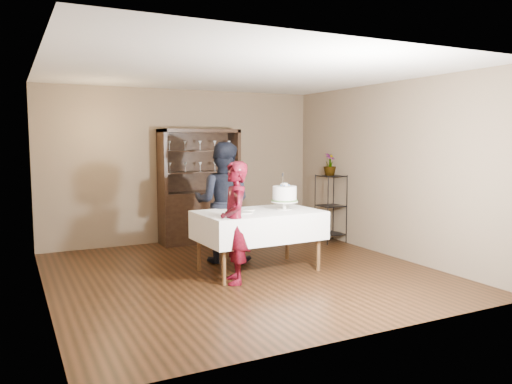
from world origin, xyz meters
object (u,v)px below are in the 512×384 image
man (223,202)px  cake (284,195)px  woman (235,223)px  china_hutch (200,205)px  cake_table (259,225)px  plant_etagere (331,206)px  potted_plant (330,164)px

man → cake: 0.98m
woman → china_hutch: bearing=-176.0°
man → cake_table: bearing=142.1°
woman → cake: woman is taller
plant_etagere → cake_table: size_ratio=0.70×
plant_etagere → woman: bearing=-148.6°
woman → cake: bearing=126.2°
plant_etagere → cake_table: plant_etagere is taller
woman → cake: (0.93, 0.37, 0.27)m
china_hutch → cake: size_ratio=3.85×
china_hutch → plant_etagere: bearing=-26.8°
plant_etagere → man: size_ratio=0.67×
cake → plant_etagere: bearing=36.2°
woman → cake: 1.04m
cake_table → potted_plant: bearing=30.4°
china_hutch → woman: size_ratio=1.29×
cake_table → woman: bearing=-144.3°
man → potted_plant: man is taller
plant_etagere → cake: cake is taller
man → potted_plant: size_ratio=4.53×
plant_etagere → woman: size_ratio=0.77×
china_hutch → plant_etagere: 2.33m
china_hutch → man: bearing=-97.4°
cake → china_hutch: bearing=101.2°
cake_table → potted_plant: 2.43m
cake → potted_plant: bearing=36.6°
cake_table → cake: size_ratio=3.28×
man → cake: (0.64, -0.72, 0.15)m
man → cake: bearing=165.0°
cake_table → cake: bearing=-1.9°
cake → cake_table: bearing=178.1°
china_hutch → cake: china_hutch is taller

